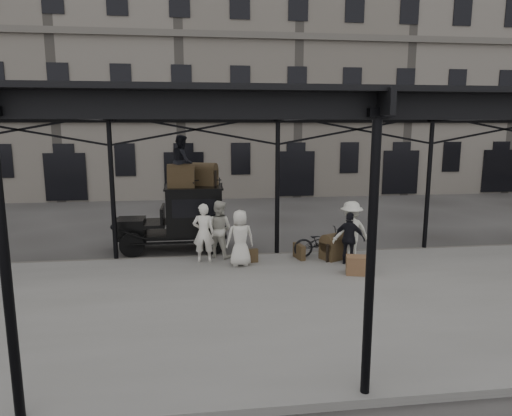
{
  "coord_description": "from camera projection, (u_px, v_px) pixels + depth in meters",
  "views": [
    {
      "loc": [
        -2.48,
        -11.91,
        4.18
      ],
      "look_at": [
        -0.72,
        1.6,
        1.7
      ],
      "focal_mm": 32.0,
      "sensor_mm": 36.0,
      "label": 1
    }
  ],
  "objects": [
    {
      "name": "ground",
      "position": [
        289.0,
        278.0,
        12.68
      ],
      "size": [
        120.0,
        120.0,
        0.0
      ],
      "primitive_type": "plane",
      "color": "#383533",
      "rests_on": "ground"
    },
    {
      "name": "platform",
      "position": [
        306.0,
        302.0,
        10.72
      ],
      "size": [
        28.0,
        8.0,
        0.15
      ],
      "primitive_type": "cube",
      "color": "slate",
      "rests_on": "ground"
    },
    {
      "name": "canopy",
      "position": [
        307.0,
        106.0,
        10.18
      ],
      "size": [
        22.5,
        9.0,
        4.74
      ],
      "color": "black",
      "rests_on": "ground"
    },
    {
      "name": "building_frontage",
      "position": [
        234.0,
        80.0,
        28.99
      ],
      "size": [
        64.0,
        8.0,
        14.0
      ],
      "primitive_type": "cube",
      "color": "slate",
      "rests_on": "ground"
    },
    {
      "name": "taxi",
      "position": [
        185.0,
        215.0,
        15.33
      ],
      "size": [
        3.65,
        1.55,
        2.18
      ],
      "color": "black",
      "rests_on": "ground"
    },
    {
      "name": "porter_left",
      "position": [
        204.0,
        233.0,
        13.5
      ],
      "size": [
        0.69,
        0.49,
        1.77
      ],
      "primitive_type": "imported",
      "rotation": [
        0.0,
        0.0,
        3.03
      ],
      "color": "silver",
      "rests_on": "platform"
    },
    {
      "name": "porter_midleft",
      "position": [
        219.0,
        229.0,
        14.02
      ],
      "size": [
        1.08,
        1.02,
        1.77
      ],
      "primitive_type": "imported",
      "rotation": [
        0.0,
        0.0,
        2.59
      ],
      "color": "beige",
      "rests_on": "platform"
    },
    {
      "name": "porter_centre",
      "position": [
        240.0,
        238.0,
        13.16
      ],
      "size": [
        0.85,
        0.6,
        1.64
      ],
      "primitive_type": "imported",
      "rotation": [
        0.0,
        0.0,
        3.25
      ],
      "color": "beige",
      "rests_on": "platform"
    },
    {
      "name": "porter_official",
      "position": [
        350.0,
        238.0,
        13.3
      ],
      "size": [
        0.96,
        0.82,
        1.54
      ],
      "primitive_type": "imported",
      "rotation": [
        0.0,
        0.0,
        2.54
      ],
      "color": "black",
      "rests_on": "platform"
    },
    {
      "name": "porter_right",
      "position": [
        351.0,
        231.0,
        13.58
      ],
      "size": [
        1.29,
        0.9,
        1.82
      ],
      "primitive_type": "imported",
      "rotation": [
        0.0,
        0.0,
        3.35
      ],
      "color": "silver",
      "rests_on": "platform"
    },
    {
      "name": "bicycle",
      "position": [
        321.0,
        242.0,
        14.1
      ],
      "size": [
        1.78,
        0.68,
        0.92
      ],
      "primitive_type": "imported",
      "rotation": [
        0.0,
        0.0,
        1.61
      ],
      "color": "black",
      "rests_on": "platform"
    },
    {
      "name": "porter_roof",
      "position": [
        182.0,
        161.0,
        14.9
      ],
      "size": [
        0.7,
        0.87,
        1.69
      ],
      "primitive_type": "imported",
      "rotation": [
        0.0,
        0.0,
        1.65
      ],
      "color": "black",
      "rests_on": "taxi"
    },
    {
      "name": "steamer_trunk_roof_near",
      "position": [
        181.0,
        178.0,
        14.85
      ],
      "size": [
        0.87,
        0.54,
        0.64
      ],
      "primitive_type": null,
      "rotation": [
        0.0,
        0.0,
        -0.01
      ],
      "color": "#4C3A23",
      "rests_on": "taxi"
    },
    {
      "name": "steamer_trunk_roof_far",
      "position": [
        204.0,
        176.0,
        15.38
      ],
      "size": [
        1.0,
        0.82,
        0.63
      ],
      "primitive_type": null,
      "rotation": [
        0.0,
        0.0,
        -0.39
      ],
      "color": "#4C3A23",
      "rests_on": "taxi"
    },
    {
      "name": "steamer_trunk_platform",
      "position": [
        336.0,
        248.0,
        13.96
      ],
      "size": [
        1.06,
        0.91,
        0.66
      ],
      "primitive_type": null,
      "rotation": [
        0.0,
        0.0,
        0.48
      ],
      "color": "#4C3A23",
      "rests_on": "platform"
    },
    {
      "name": "wicker_hamper",
      "position": [
        357.0,
        265.0,
        12.49
      ],
      "size": [
        0.7,
        0.59,
        0.5
      ],
      "primitive_type": "cube",
      "rotation": [
        0.0,
        0.0,
        -0.27
      ],
      "color": "brown",
      "rests_on": "platform"
    },
    {
      "name": "suitcase_upright",
      "position": [
        299.0,
        251.0,
        13.94
      ],
      "size": [
        0.28,
        0.62,
        0.45
      ],
      "primitive_type": "cube",
      "rotation": [
        0.0,
        0.0,
        0.22
      ],
      "color": "#4C3A23",
      "rests_on": "platform"
    },
    {
      "name": "suitcase_flat",
      "position": [
        248.0,
        256.0,
        13.55
      ],
      "size": [
        0.61,
        0.22,
        0.4
      ],
      "primitive_type": "cube",
      "rotation": [
        0.0,
        0.0,
        0.12
      ],
      "color": "#4C3A23",
      "rests_on": "platform"
    }
  ]
}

